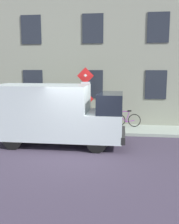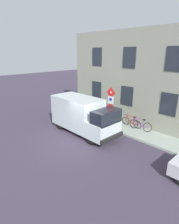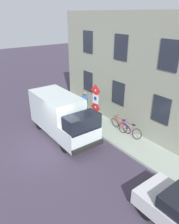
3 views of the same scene
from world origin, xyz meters
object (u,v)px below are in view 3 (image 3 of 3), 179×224
at_px(bicycle_purple, 130,130).
at_px(pedestrian, 85,102).
at_px(bicycle_red, 121,125).
at_px(litter_bin, 92,120).
at_px(delivery_van, 62,115).
at_px(sign_post_stacked, 96,103).

xyz_separation_m(bicycle_purple, pedestrian, (-0.33, 4.26, 0.56)).
height_order(bicycle_red, litter_bin, litter_bin).
bearing_deg(bicycle_purple, pedestrian, -1.86).
bearing_deg(delivery_van, sign_post_stacked, 63.67).
height_order(delivery_van, litter_bin, delivery_van).
bearing_deg(bicycle_purple, delivery_van, 41.78).
distance_m(delivery_van, litter_bin, 2.23).
distance_m(sign_post_stacked, delivery_van, 2.23).
xyz_separation_m(delivery_van, bicycle_red, (3.12, -2.01, -0.82)).
height_order(bicycle_red, pedestrian, pedestrian).
relative_size(delivery_van, bicycle_purple, 3.10).
bearing_deg(delivery_van, litter_bin, 77.88).
bearing_deg(sign_post_stacked, litter_bin, 73.63).
distance_m(delivery_van, bicycle_red, 3.80).
relative_size(sign_post_stacked, bicycle_purple, 1.71).
xyz_separation_m(bicycle_red, litter_bin, (-1.07, 1.57, 0.08)).
bearing_deg(bicycle_red, delivery_van, 56.89).
bearing_deg(pedestrian, sign_post_stacked, 13.66).
bearing_deg(bicycle_red, sign_post_stacked, 48.52).
bearing_deg(bicycle_red, bicycle_purple, 179.61).
bearing_deg(sign_post_stacked, bicycle_purple, -56.79).
bearing_deg(litter_bin, pedestrian, 68.53).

